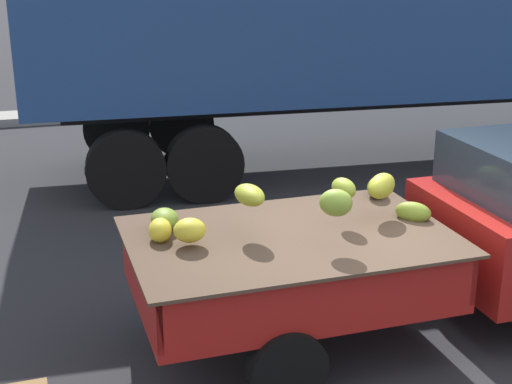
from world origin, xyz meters
name	(u,v)px	position (x,y,z in m)	size (l,w,h in m)	color
ground	(372,345)	(0.00, 0.00, 0.00)	(220.00, 220.00, 0.00)	#28282B
curb_strip	(173,109)	(0.00, 10.00, 0.08)	(80.00, 0.80, 0.16)	gray
pickup_truck	(483,231)	(1.22, 0.26, 0.88)	(4.95, 1.93, 1.70)	#B21E19
semi_trailer	(414,4)	(3.01, 5.30, 2.54)	(12.12, 3.22, 3.95)	navy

